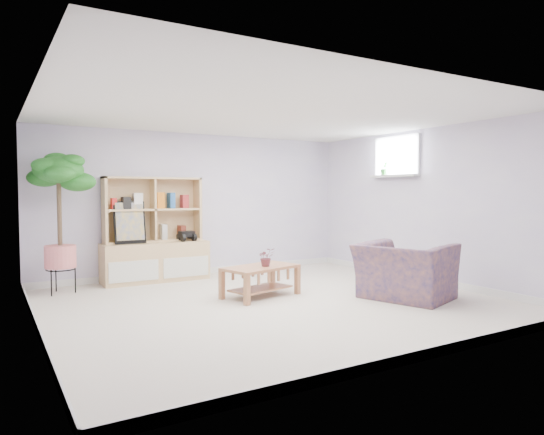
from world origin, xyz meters
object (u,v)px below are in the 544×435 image
coffee_table (261,281)px  floor_tree (60,223)px  storage_unit (155,229)px  armchair (405,267)px

coffee_table → floor_tree: 2.89m
storage_unit → coffee_table: size_ratio=1.63×
storage_unit → floor_tree: size_ratio=0.84×
floor_tree → coffee_table: bearing=-34.5°
coffee_table → storage_unit: bearing=100.0°
storage_unit → coffee_table: bearing=-65.0°
floor_tree → armchair: size_ratio=1.74×
storage_unit → armchair: size_ratio=1.46×
coffee_table → armchair: (1.57, -1.09, 0.21)m
storage_unit → floor_tree: floor_tree is taller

